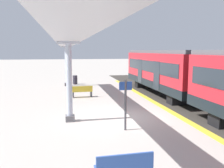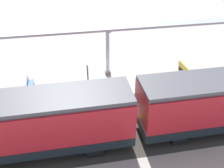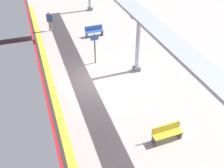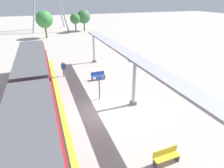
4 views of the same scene
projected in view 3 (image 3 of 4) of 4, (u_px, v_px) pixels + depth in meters
The scene contains 11 objects.
ground_plane at pixel (99, 80), 17.05m from camera, with size 176.00×176.00×0.00m, color #B2A99F.
tactile_edge_strip at pixel (52, 89), 16.28m from camera, with size 0.41×30.93×0.01m, color yellow.
trackbed at pixel (22, 94), 15.81m from camera, with size 3.20×42.93×0.01m, color #38332D.
train_near_carriage at pixel (22, 150), 10.05m from camera, with size 2.65×11.65×3.48m.
train_far_carriage at pixel (12, 26), 19.46m from camera, with size 2.65×11.65×3.48m.
canopy_pillar_second at pixel (138, 44), 16.81m from camera, with size 1.10×0.44×3.88m.
canopy_beam at pixel (141, 15), 15.49m from camera, with size 1.20×25.26×0.16m, color #A8AAB2.
bench_near_end at pixel (167, 133), 12.70m from camera, with size 1.52×0.50×0.86m.
bench_mid_platform at pixel (94, 31), 22.05m from camera, with size 1.51×0.49×0.86m.
platform_info_sign at pixel (95, 46), 17.98m from camera, with size 0.56×0.10×2.20m.
passenger_waiting_near_edge at pixel (50, 19), 22.55m from camera, with size 0.49×0.23×1.69m.
Camera 3 is at (-3.69, -13.54, 9.73)m, focal length 42.75 mm.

